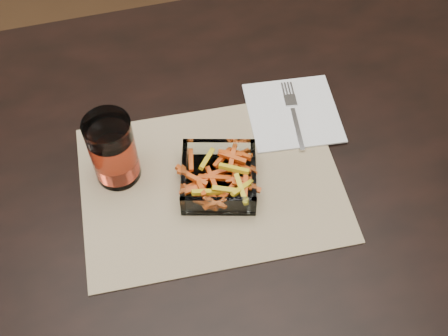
{
  "coord_description": "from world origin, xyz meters",
  "views": [
    {
      "loc": [
        -0.2,
        -0.56,
        1.58
      ],
      "look_at": [
        -0.06,
        -0.04,
        0.78
      ],
      "focal_mm": 45.0,
      "sensor_mm": 36.0,
      "label": 1
    }
  ],
  "objects": [
    {
      "name": "dining_table",
      "position": [
        0.0,
        0.0,
        0.66
      ],
      "size": [
        1.6,
        0.9,
        0.75
      ],
      "color": "black",
      "rests_on": "ground"
    },
    {
      "name": "placemat",
      "position": [
        -0.08,
        -0.04,
        0.75
      ],
      "size": [
        0.47,
        0.35,
        0.0
      ],
      "primitive_type": "cube",
      "rotation": [
        0.0,
        0.0,
        -0.05
      ],
      "color": "tan",
      "rests_on": "dining_table"
    },
    {
      "name": "glass_bowl",
      "position": [
        -0.07,
        -0.05,
        0.77
      ],
      "size": [
        0.15,
        0.15,
        0.05
      ],
      "rotation": [
        0.0,
        0.0,
        -0.26
      ],
      "color": "white",
      "rests_on": "placemat"
    },
    {
      "name": "tumbler",
      "position": [
        -0.24,
        0.02,
        0.82
      ],
      "size": [
        0.08,
        0.08,
        0.14
      ],
      "color": "white",
      "rests_on": "placemat"
    },
    {
      "name": "napkin",
      "position": [
        0.11,
        0.07,
        0.76
      ],
      "size": [
        0.18,
        0.18,
        0.0
      ],
      "primitive_type": "cube",
      "rotation": [
        0.0,
        0.0,
        -0.1
      ],
      "color": "white",
      "rests_on": "placemat"
    },
    {
      "name": "fork",
      "position": [
        0.11,
        0.07,
        0.76
      ],
      "size": [
        0.04,
        0.17,
        0.0
      ],
      "rotation": [
        0.0,
        0.0,
        -0.14
      ],
      "color": "silver",
      "rests_on": "napkin"
    }
  ]
}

